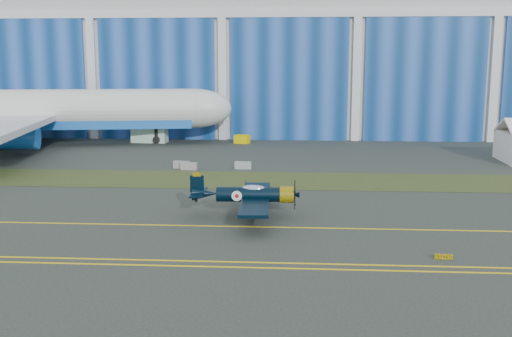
# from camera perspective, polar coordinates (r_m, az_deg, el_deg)

# --- Properties ---
(ground) EXTENTS (260.00, 260.00, 0.00)m
(ground) POSITION_cam_1_polar(r_m,az_deg,el_deg) (53.28, -9.59, -3.89)
(ground) COLOR #323934
(ground) RESTS_ON ground
(grass_median) EXTENTS (260.00, 10.00, 0.02)m
(grass_median) POSITION_cam_1_polar(r_m,az_deg,el_deg) (66.65, -6.82, -1.01)
(grass_median) COLOR #475128
(grass_median) RESTS_ON ground
(hangar) EXTENTS (220.00, 45.70, 30.00)m
(hangar) POSITION_cam_1_polar(r_m,az_deg,el_deg) (122.71, -1.92, 11.06)
(hangar) COLOR silver
(hangar) RESTS_ON ground
(taxiway_centreline) EXTENTS (200.00, 0.20, 0.02)m
(taxiway_centreline) POSITION_cam_1_polar(r_m,az_deg,el_deg) (48.59, -10.95, -5.28)
(taxiway_centreline) COLOR yellow
(taxiway_centreline) RESTS_ON ground
(edge_line_near) EXTENTS (80.00, 0.20, 0.02)m
(edge_line_near) POSITION_cam_1_polar(r_m,az_deg,el_deg) (39.88, -14.45, -8.82)
(edge_line_near) COLOR yellow
(edge_line_near) RESTS_ON ground
(edge_line_far) EXTENTS (80.00, 0.20, 0.02)m
(edge_line_far) POSITION_cam_1_polar(r_m,az_deg,el_deg) (40.78, -14.01, -8.37)
(edge_line_far) COLOR yellow
(edge_line_far) RESTS_ON ground
(guard_board_right) EXTENTS (1.20, 0.15, 0.35)m
(guard_board_right) POSITION_cam_1_polar(r_m,az_deg,el_deg) (41.43, 17.43, -8.01)
(guard_board_right) COLOR yellow
(guard_board_right) RESTS_ON ground
(warbird) EXTENTS (10.52, 12.54, 3.62)m
(warbird) POSITION_cam_1_polar(r_m,az_deg,el_deg) (49.55, -0.70, -2.48)
(warbird) COLOR black
(warbird) RESTS_ON ground
(jetliner) EXTENTS (80.32, 71.62, 24.71)m
(jetliner) POSITION_cam_1_polar(r_m,az_deg,el_deg) (99.34, -21.18, 9.15)
(jetliner) COLOR silver
(jetliner) RESTS_ON ground
(shipping_container) EXTENTS (5.82, 2.75, 2.45)m
(shipping_container) POSITION_cam_1_polar(r_m,az_deg,el_deg) (98.61, -10.10, 3.17)
(shipping_container) COLOR #C7F6DC
(shipping_container) RESTS_ON ground
(tug) EXTENTS (2.67, 2.10, 1.36)m
(tug) POSITION_cam_1_polar(r_m,az_deg,el_deg) (96.01, -1.34, 2.82)
(tug) COLOR #E4D200
(tug) RESTS_ON ground
(barrier_a) EXTENTS (2.07, 0.91, 0.90)m
(barrier_a) POSITION_cam_1_polar(r_m,az_deg,el_deg) (73.55, -7.11, 0.36)
(barrier_a) COLOR gray
(barrier_a) RESTS_ON ground
(barrier_b) EXTENTS (2.07, 0.91, 0.90)m
(barrier_b) POSITION_cam_1_polar(r_m,az_deg,el_deg) (72.42, -6.42, 0.22)
(barrier_b) COLOR gray
(barrier_b) RESTS_ON ground
(barrier_c) EXTENTS (2.03, 0.69, 0.90)m
(barrier_c) POSITION_cam_1_polar(r_m,az_deg,el_deg) (72.59, -1.24, 0.31)
(barrier_c) COLOR #8F9597
(barrier_c) RESTS_ON ground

